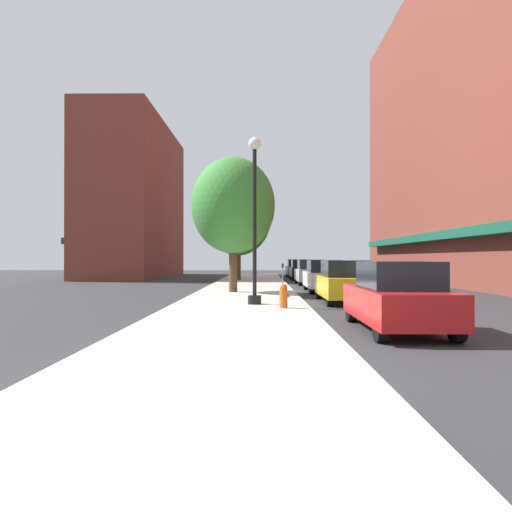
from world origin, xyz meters
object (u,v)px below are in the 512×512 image
at_px(car_yellow, 344,282).
at_px(car_silver, 310,272).
at_px(car_red, 397,297).
at_px(car_green, 296,268).
at_px(tree_near, 238,218).
at_px(tree_mid, 233,206).
at_px(car_black, 302,270).
at_px(parking_meter_near, 283,271).
at_px(lamppost, 255,217).
at_px(fire_hydrant, 284,296).
at_px(car_white, 324,276).

height_order(car_yellow, car_silver, same).
relative_size(car_red, car_green, 1.00).
bearing_deg(tree_near, car_red, -78.56).
height_order(tree_mid, car_black, tree_mid).
bearing_deg(parking_meter_near, tree_mid, -114.54).
xyz_separation_m(car_yellow, car_green, (0.00, 25.67, 0.00)).
xyz_separation_m(car_silver, car_black, (0.00, 6.74, 0.00)).
distance_m(parking_meter_near, car_silver, 3.47).
bearing_deg(tree_mid, parking_meter_near, 65.46).
xyz_separation_m(lamppost, tree_near, (-1.52, 19.27, 1.62)).
bearing_deg(fire_hydrant, car_yellow, 51.64).
bearing_deg(car_green, fire_hydrant, -95.41).
bearing_deg(parking_meter_near, tree_near, 112.74).
relative_size(fire_hydrant, car_yellow, 0.18).
distance_m(fire_hydrant, tree_near, 21.16).
xyz_separation_m(car_black, car_green, (0.00, 5.93, 0.00)).
xyz_separation_m(lamppost, car_white, (3.48, 7.94, -2.39)).
height_order(tree_mid, car_red, tree_mid).
distance_m(lamppost, car_silver, 15.46).
xyz_separation_m(fire_hydrant, car_green, (2.51, 28.84, 0.29)).
bearing_deg(lamppost, car_white, 66.36).
height_order(fire_hydrant, car_black, car_black).
distance_m(lamppost, car_red, 6.89).
height_order(tree_mid, car_silver, tree_mid).
xyz_separation_m(parking_meter_near, car_green, (1.95, 15.54, -0.14)).
relative_size(tree_near, car_silver, 1.77).
bearing_deg(car_red, fire_hydrant, 120.83).
xyz_separation_m(fire_hydrant, tree_near, (-2.49, 20.57, 4.31)).
xyz_separation_m(fire_hydrant, tree_mid, (-2.09, 7.48, 3.77)).
bearing_deg(parking_meter_near, car_black, 78.53).
bearing_deg(car_black, car_yellow, -88.56).
bearing_deg(tree_mid, car_green, 77.84).
distance_m(car_yellow, car_green, 25.67).
height_order(tree_near, car_white, tree_near).
bearing_deg(car_black, car_green, 91.44).
relative_size(tree_near, car_white, 1.77).
relative_size(fire_hydrant, parking_meter_near, 0.60).
bearing_deg(car_red, car_silver, 89.67).
bearing_deg(fire_hydrant, parking_meter_near, 87.59).
relative_size(car_yellow, car_white, 1.00).
relative_size(tree_mid, car_green, 1.51).
distance_m(lamppost, car_black, 22.02).
distance_m(tree_near, car_black, 6.83).
bearing_deg(car_green, parking_meter_near, -97.59).
relative_size(tree_near, car_red, 1.77).
bearing_deg(car_silver, tree_near, 140.27).
height_order(parking_meter_near, car_black, car_black).
relative_size(lamppost, fire_hydrant, 7.47).
distance_m(car_red, car_green, 32.99).
bearing_deg(lamppost, car_yellow, 28.38).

